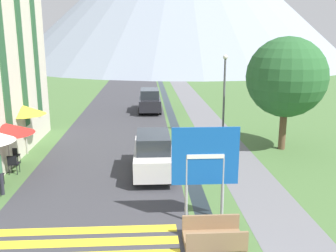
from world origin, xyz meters
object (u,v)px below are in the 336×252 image
Objects in this scene: cafe_chair_middle at (13,163)px; cafe_umbrella_middle_red at (6,129)px; person_seated_far at (9,151)px; streetlamp at (224,89)px; road_sign at (205,162)px; cafe_chair_far_left at (14,155)px; parked_car_near at (153,153)px; parked_car_far at (150,100)px; tree_by_path at (286,77)px; cafe_umbrella_rear_yellow at (24,110)px; footbridge at (214,237)px.

cafe_umbrella_middle_red is (-0.22, 0.24, 1.46)m from cafe_chair_middle.
streetlamp reaches higher than person_seated_far.
cafe_umbrella_middle_red is at bearing 148.18° from road_sign.
road_sign is at bearing -31.82° from cafe_umbrella_middle_red.
cafe_umbrella_middle_red is (0.13, -0.93, 1.46)m from cafe_chair_far_left.
parked_car_near and parked_car_far have the same top height.
tree_by_path reaches higher than parked_car_near.
road_sign is 2.51× the size of person_seated_far.
road_sign is 8.97m from cafe_chair_middle.
cafe_umbrella_rear_yellow is at bearing 116.34° from cafe_chair_far_left.
person_seated_far is (-6.60, 1.47, -0.23)m from parked_car_near.
cafe_chair_far_left is at bearing 112.05° from cafe_chair_middle.
streetlamp is (2.70, 10.29, 0.90)m from road_sign.
tree_by_path is (6.85, -10.60, 2.88)m from parked_car_far.
cafe_chair_far_left is at bearing -92.05° from cafe_umbrella_rear_yellow.
cafe_umbrella_rear_yellow reaches higher than footbridge.
person_seated_far is at bearing -118.04° from parked_car_far.
footbridge is at bearing -74.65° from parked_car_near.
parked_car_far is (-1.55, 18.21, -1.06)m from road_sign.
parked_car_near is 1.78× the size of cafe_umbrella_middle_red.
parked_car_far is at bearing 94.86° from road_sign.
cafe_umbrella_rear_yellow is (-0.29, 2.90, 1.75)m from cafe_chair_middle.
cafe_umbrella_rear_yellow is at bearing 100.99° from cafe_chair_middle.
cafe_umbrella_rear_yellow is (-6.31, 3.15, 1.35)m from parked_car_near.
road_sign reaches higher than cafe_umbrella_rear_yellow.
tree_by_path is at bearing 18.41° from cafe_chair_middle.
cafe_chair_middle is 0.69× the size of person_seated_far.
footbridge is 0.39× the size of parked_car_far.
road_sign is at bearing -43.63° from cafe_umbrella_rear_yellow.
streetlamp is (4.25, -7.92, 1.96)m from parked_car_far.
tree_by_path is (5.25, 9.10, 3.56)m from footbridge.
parked_car_near is at bearing 15.79° from cafe_chair_far_left.
parked_car_near is 1.66× the size of cafe_umbrella_rear_yellow.
parked_car_near is at bearing -90.01° from parked_car_far.
tree_by_path is (5.30, 7.61, 1.82)m from road_sign.
cafe_chair_far_left and cafe_chair_middle have the same top height.
parked_car_far is at bearing 64.97° from cafe_umbrella_middle_red.
footbridge is at bearing -120.01° from tree_by_path.
cafe_umbrella_rear_yellow is at bearing -179.49° from tree_by_path.
streetlamp is (4.25, 5.95, 1.97)m from parked_car_near.
tree_by_path reaches higher than road_sign.
footbridge is 2.00× the size of cafe_chair_middle.
parked_car_near is at bearing -26.53° from cafe_umbrella_rear_yellow.
cafe_umbrella_middle_red is at bearing -168.03° from tree_by_path.
person_seated_far is 13.93m from tree_by_path.
cafe_umbrella_middle_red is at bearing 175.49° from parked_car_near.
parked_car_far reaches higher than person_seated_far.
cafe_umbrella_rear_yellow is at bearing 153.47° from parked_car_near.
cafe_chair_middle is 0.18× the size of streetlamp.
cafe_umbrella_rear_yellow is (-7.86, 7.50, 0.29)m from road_sign.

